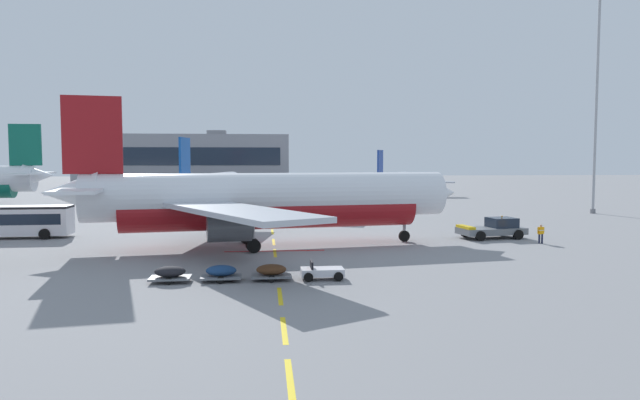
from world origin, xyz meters
TOP-DOWN VIEW (x-y plane):
  - ground at (40.00, 40.00)m, footprint 400.00×400.00m
  - apron_paint_markings at (18.00, 37.19)m, footprint 8.00×94.46m
  - airliner_foreground at (17.30, 24.31)m, footprint 34.77×34.23m
  - pushback_tug at (38.47, 27.58)m, footprint 6.35×3.86m
  - airliner_mid_left at (8.91, 65.99)m, footprint 28.63×29.25m
  - airliner_far_center at (43.97, 93.28)m, footprint 23.71×25.02m
  - apron_shuttle_bus at (-6.99, 31.94)m, footprint 12.10×3.29m
  - catering_truck at (26.31, 45.30)m, footprint 4.46×7.40m
  - baggage_train at (16.12, 10.82)m, footprint 11.61×1.61m
  - ground_crew_worker at (41.19, 23.85)m, footprint 0.67×0.37m
  - apron_light_mast_far at (61.91, 50.19)m, footprint 1.80×1.80m
  - terminal_satellite at (-7.90, 165.85)m, footprint 65.64×23.28m

SIDE VIEW (x-z plane):
  - ground at x=40.00m, z-range 0.00..0.00m
  - apron_paint_markings at x=18.00m, z-range 0.00..0.01m
  - baggage_train at x=16.12m, z-range -0.04..1.10m
  - pushback_tug at x=38.47m, z-range -0.14..1.94m
  - ground_crew_worker at x=41.19m, z-range 0.11..1.79m
  - catering_truck at x=26.31m, z-range 0.08..3.22m
  - apron_shuttle_bus at x=-6.99m, z-range 0.25..3.25m
  - airliner_far_center at x=43.97m, z-range -1.62..7.57m
  - airliner_mid_left at x=8.91m, z-range -1.82..8.49m
  - airliner_foreground at x=17.30m, z-range -2.15..10.05m
  - terminal_satellite at x=-7.90m, z-range -0.78..16.09m
  - apron_light_mast_far at x=61.91m, z-range 3.24..33.02m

